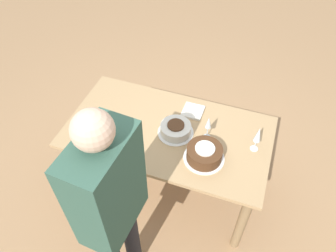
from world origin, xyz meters
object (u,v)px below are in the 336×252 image
(wine_glass_far, at_px, (258,135))
(person_cutting, at_px, (111,202))
(cake_front_chocolate, at_px, (204,154))
(wine_glass_near, at_px, (208,124))
(cake_center_white, at_px, (176,129))

(wine_glass_far, xyz_separation_m, person_cutting, (-0.66, -0.83, 0.12))
(cake_front_chocolate, bearing_deg, wine_glass_far, 32.35)
(wine_glass_near, height_order, wine_glass_far, wine_glass_far)
(person_cutting, bearing_deg, wine_glass_near, -17.14)
(cake_center_white, distance_m, wine_glass_far, 0.57)
(cake_front_chocolate, height_order, wine_glass_far, wine_glass_far)
(cake_front_chocolate, height_order, person_cutting, person_cutting)
(wine_glass_far, distance_m, person_cutting, 1.06)
(cake_center_white, distance_m, wine_glass_near, 0.25)
(person_cutting, bearing_deg, cake_front_chocolate, -24.84)
(cake_center_white, xyz_separation_m, wine_glass_near, (0.22, 0.03, 0.10))
(wine_glass_far, bearing_deg, person_cutting, -128.47)
(cake_center_white, height_order, wine_glass_far, wine_glass_far)
(cake_center_white, bearing_deg, wine_glass_far, 4.15)
(cake_center_white, height_order, cake_front_chocolate, cake_front_chocolate)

